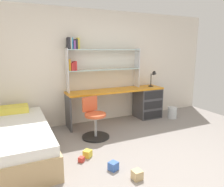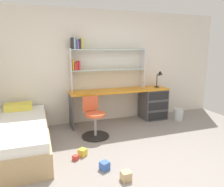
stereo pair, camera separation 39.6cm
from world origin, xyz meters
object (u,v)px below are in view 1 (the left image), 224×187
object	(u,v)px
desk	(140,101)
bookshelf_hutch	(94,59)
toy_block_red_3	(81,159)
desk_lamp	(154,76)
toy_block_natural_0	(137,175)
waste_bin	(172,113)
toy_block_blue_2	(113,166)
bed_platform	(17,140)
toy_block_yellow_1	(88,154)
swivel_chair	(95,122)

from	to	relation	value
desk	bookshelf_hutch	distance (m)	1.49
desk	toy_block_red_3	distance (m)	2.40
desk	bookshelf_hutch	xyz separation A→B (m)	(-1.09, 0.14, 1.01)
bookshelf_hutch	desk_lamp	bearing A→B (deg)	-6.49
toy_block_natural_0	desk_lamp	bearing A→B (deg)	50.13
waste_bin	toy_block_natural_0	distance (m)	2.76
desk_lamp	toy_block_blue_2	distance (m)	2.80
waste_bin	bed_platform	bearing A→B (deg)	-173.30
desk	toy_block_blue_2	size ratio (longest dim) A/B	19.66
desk	toy_block_natural_0	xyz separation A→B (m)	(-1.38, -2.13, -0.37)
bed_platform	toy_block_natural_0	distance (m)	1.95
toy_block_red_3	bookshelf_hutch	bearing A→B (deg)	62.29
desk	waste_bin	world-z (taller)	desk
bookshelf_hutch	toy_block_yellow_1	distance (m)	2.11
toy_block_natural_0	bookshelf_hutch	bearing A→B (deg)	82.71
desk	toy_block_yellow_1	size ratio (longest dim) A/B	20.27
swivel_chair	toy_block_yellow_1	distance (m)	0.81
bed_platform	toy_block_natural_0	size ratio (longest dim) A/B	17.16
desk_lamp	swivel_chair	distance (m)	2.01
toy_block_natural_0	toy_block_yellow_1	bearing A→B (deg)	115.42
bookshelf_hutch	toy_block_red_3	world-z (taller)	bookshelf_hutch
desk_lamp	bed_platform	bearing A→B (deg)	-166.81
toy_block_natural_0	toy_block_yellow_1	xyz separation A→B (m)	(-0.39, 0.82, -0.00)
toy_block_blue_2	desk	bearing A→B (deg)	49.08
desk_lamp	toy_block_yellow_1	xyz separation A→B (m)	(-2.15, -1.28, -0.96)
waste_bin	swivel_chair	bearing A→B (deg)	-172.59
bed_platform	waste_bin	world-z (taller)	bed_platform
swivel_chair	toy_block_natural_0	distance (m)	1.52
bookshelf_hutch	desk_lamp	distance (m)	1.54
bookshelf_hutch	toy_block_yellow_1	xyz separation A→B (m)	(-0.68, -1.45, -1.38)
desk_lamp	waste_bin	distance (m)	1.00
bookshelf_hutch	swivel_chair	distance (m)	1.41
toy_block_yellow_1	desk_lamp	bearing A→B (deg)	30.78
swivel_chair	toy_block_blue_2	size ratio (longest dim) A/B	6.63
toy_block_blue_2	swivel_chair	bearing A→B (deg)	81.92
toy_block_natural_0	toy_block_yellow_1	world-z (taller)	toy_block_natural_0
bed_platform	desk_lamp	bearing A→B (deg)	13.19
desk_lamp	bed_platform	world-z (taller)	desk_lamp
desk_lamp	desk	bearing A→B (deg)	175.83
desk	toy_block_natural_0	distance (m)	2.57
bookshelf_hutch	swivel_chair	world-z (taller)	bookshelf_hutch
toy_block_red_3	bed_platform	bearing A→B (deg)	142.82
toy_block_red_3	desk	bearing A→B (deg)	36.49
swivel_chair	desk	bearing A→B (deg)	24.22
desk	toy_block_yellow_1	bearing A→B (deg)	-143.57
bed_platform	waste_bin	xyz separation A→B (m)	(3.48, 0.41, -0.11)
bookshelf_hutch	waste_bin	world-z (taller)	bookshelf_hutch
waste_bin	toy_block_red_3	bearing A→B (deg)	-158.11
desk	toy_block_blue_2	xyz separation A→B (m)	(-1.57, -1.81, -0.37)
toy_block_natural_0	toy_block_yellow_1	distance (m)	0.91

